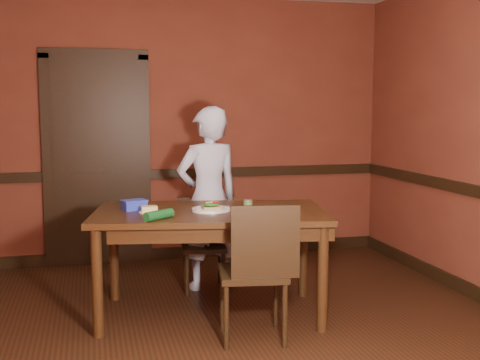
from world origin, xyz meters
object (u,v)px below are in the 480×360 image
chair_near (252,270)px  food_tub (134,205)px  person (208,198)px  sauce_jar (248,205)px  cheese_saucer (149,210)px  sandwich_plate (211,208)px  chair_far (204,245)px  dining_table (210,263)px

chair_near → food_tub: size_ratio=4.51×
chair_near → person: bearing=-78.2°
sauce_jar → cheese_saucer: size_ratio=0.54×
person → sauce_jar: size_ratio=19.19×
sandwich_plate → chair_far: bearing=84.4°
chair_far → sandwich_plate: sandwich_plate is taller
chair_far → person: (0.05, 0.06, 0.40)m
dining_table → cheese_saucer: bearing=-172.2°
sandwich_plate → cheese_saucer: size_ratio=1.88×
cheese_saucer → food_tub: (-0.10, 0.14, 0.02)m
cheese_saucer → food_tub: 0.17m
chair_near → chair_far: bearing=-75.4°
dining_table → chair_far: 0.63m
chair_near → sauce_jar: size_ratio=11.56×
person → dining_table: bearing=66.2°
person → sandwich_plate: size_ratio=5.51×
chair_near → food_tub: chair_near is taller
chair_near → sauce_jar: 0.60m
person → cheese_saucer: person is taller
food_tub → dining_table: bearing=-34.8°
dining_table → person: 0.80m
sandwich_plate → food_tub: size_ratio=1.36×
chair_near → sauce_jar: (0.09, 0.46, 0.37)m
dining_table → chair_near: bearing=-60.5°
dining_table → sauce_jar: bearing=-5.6°
dining_table → chair_far: size_ratio=2.18×
person → cheese_saucer: 0.88m
cheese_saucer → person: bearing=49.3°
person → sandwich_plate: bearing=66.8°
person → chair_far: bearing=34.4°
sauce_jar → cheese_saucer: 0.73m
dining_table → person: person is taller
dining_table → cheese_saucer: 0.62m
chair_far → food_tub: size_ratio=3.73×
chair_far → sauce_jar: (0.21, -0.71, 0.46)m
chair_far → dining_table: bearing=-89.7°
chair_near → sandwich_plate: (-0.18, 0.52, 0.35)m
sauce_jar → cheese_saucer: (-0.73, 0.10, -0.02)m
chair_far → chair_near: size_ratio=0.83×
dining_table → chair_near: chair_near is taller
sandwich_plate → food_tub: 0.58m
chair_far → cheese_saucer: size_ratio=5.17×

